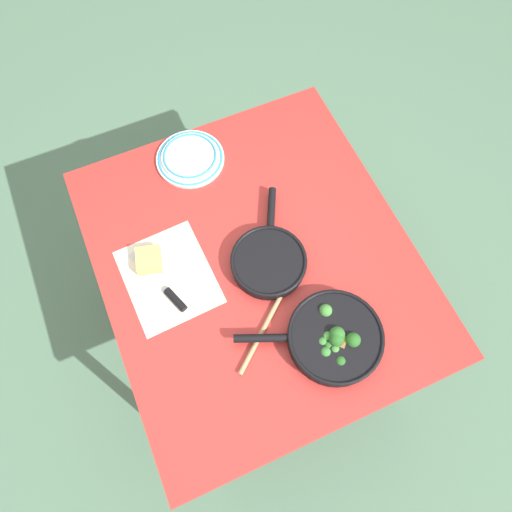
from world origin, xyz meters
name	(u,v)px	position (x,y,z in m)	size (l,w,h in m)	color
ground_plane	(256,319)	(0.00, 0.00, 0.00)	(14.00, 14.00, 0.00)	#51755B
dining_table_red	(256,268)	(0.00, 0.00, 0.65)	(1.11, 0.96, 0.74)	#B72D28
skillet_broccoli	(334,337)	(-0.33, -0.10, 0.77)	(0.28, 0.41, 0.07)	black
skillet_eggs	(269,261)	(-0.03, -0.03, 0.76)	(0.36, 0.25, 0.05)	black
wooden_spoon	(276,305)	(-0.17, 0.01, 0.74)	(0.26, 0.31, 0.02)	tan
parchment_sheet	(168,277)	(0.05, 0.27, 0.74)	(0.32, 0.27, 0.00)	silver
grater_knife	(165,289)	(0.02, 0.30, 0.74)	(0.25, 0.11, 0.02)	silver
cheese_block	(149,260)	(0.12, 0.31, 0.76)	(0.10, 0.09, 0.04)	#E0C15B
dinner_plate_stack	(190,158)	(0.43, 0.06, 0.75)	(0.24, 0.24, 0.03)	white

